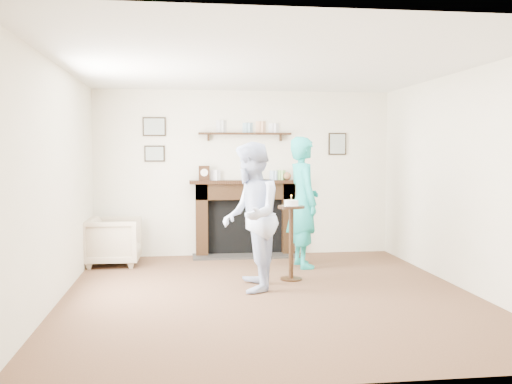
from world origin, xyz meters
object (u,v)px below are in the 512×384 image
armchair (114,265)px  pedestal_table (291,228)px  man (251,290)px  woman (303,266)px

armchair → pedestal_table: size_ratio=0.70×
man → armchair: bearing=-129.2°
pedestal_table → woman: bearing=67.9°
man → woman: 1.51m
woman → man: bearing=138.1°
man → woman: size_ratio=0.95×
armchair → pedestal_table: bearing=-116.9°
armchair → woman: (2.59, -0.44, 0.00)m
woman → pedestal_table: size_ratio=1.70×
armchair → pedestal_table: pedestal_table is taller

